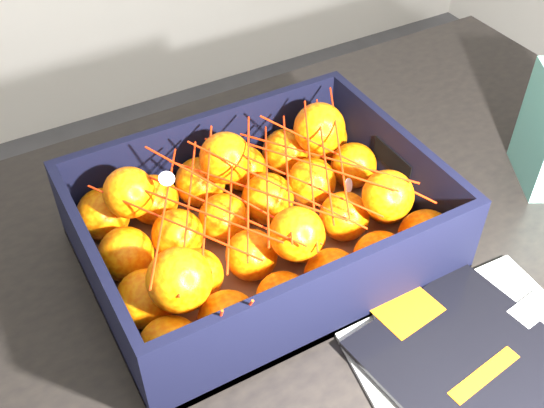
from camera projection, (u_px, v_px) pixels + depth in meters
table at (337, 283)px, 0.96m from camera, size 1.21×0.81×0.75m
magazine_stack at (497, 384)px, 0.72m from camera, size 0.30×0.31×0.02m
produce_crate at (261, 231)px, 0.85m from camera, size 0.44×0.33×0.12m
clementine_heap at (259, 220)px, 0.84m from camera, size 0.42×0.31×0.13m
mesh_net at (258, 188)px, 0.79m from camera, size 0.37×0.29×0.09m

